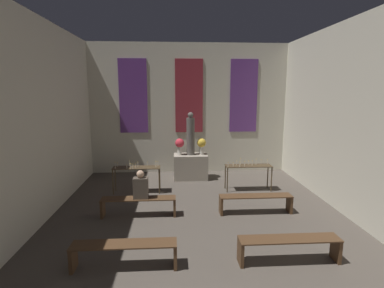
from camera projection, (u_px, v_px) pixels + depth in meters
The scene contains 14 objects.
wall_back at pixel (189, 108), 11.26m from camera, with size 7.58×0.16×4.82m.
wall_left at pixel (21, 124), 6.16m from camera, with size 0.12×10.06×4.82m.
wall_right at pixel (369, 122), 6.62m from camera, with size 0.12×10.06×4.82m.
altar at pixel (191, 167), 10.61m from camera, with size 1.18×0.74×0.87m.
statue at pixel (191, 135), 10.41m from camera, with size 0.28×0.28×1.49m.
flower_vase_left at pixel (180, 144), 10.44m from camera, with size 0.31×0.31×0.58m.
flower_vase_right at pixel (201, 144), 10.49m from camera, with size 0.31×0.31×0.58m.
candle_rack_left at pixel (137, 170), 9.12m from camera, with size 1.44×0.44×0.99m.
candle_rack_right at pixel (248, 168), 9.34m from camera, with size 1.44×0.44×1.00m.
pew_second_left at pixel (124, 250), 5.24m from camera, with size 1.84×0.36×0.47m.
pew_second_right at pixel (289, 245), 5.43m from camera, with size 1.84×0.36×0.47m.
pew_back_left at pixel (139, 203), 7.44m from camera, with size 1.84×0.36×0.47m.
pew_back_right at pixel (256, 200), 7.62m from camera, with size 1.84×0.36×0.47m.
person_seated at pixel (141, 186), 7.37m from camera, with size 0.36×0.24×0.71m.
Camera 1 is at (-0.60, -1.43, 3.10)m, focal length 28.00 mm.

